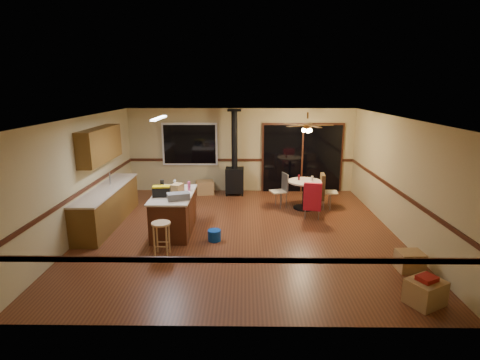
{
  "coord_description": "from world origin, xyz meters",
  "views": [
    {
      "loc": [
        0.1,
        -8.05,
        3.25
      ],
      "look_at": [
        0.0,
        0.3,
        1.15
      ],
      "focal_mm": 28.0,
      "sensor_mm": 36.0,
      "label": 1
    }
  ],
  "objects_px": {
    "chair_near": "(313,197)",
    "box_corner_a": "(425,292)",
    "kitchen_island": "(174,213)",
    "chair_right": "(323,187)",
    "bar_stool": "(162,239)",
    "toolbox_grey": "(178,196)",
    "box_corner_b": "(410,261)",
    "chair_left": "(282,186)",
    "wood_stove": "(235,171)",
    "box_under_window": "(205,187)",
    "dining_table": "(305,190)",
    "blue_bucket": "(214,235)",
    "toolbox_black": "(161,192)"
  },
  "relations": [
    {
      "from": "chair_near",
      "to": "box_corner_a",
      "type": "bearing_deg",
      "value": -73.82
    },
    {
      "from": "kitchen_island",
      "to": "chair_right",
      "type": "relative_size",
      "value": 2.4
    },
    {
      "from": "bar_stool",
      "to": "box_corner_a",
      "type": "bearing_deg",
      "value": -20.73
    },
    {
      "from": "toolbox_grey",
      "to": "chair_right",
      "type": "height_order",
      "value": "toolbox_grey"
    },
    {
      "from": "toolbox_grey",
      "to": "box_corner_b",
      "type": "xyz_separation_m",
      "value": [
        4.41,
        -1.38,
        -0.79
      ]
    },
    {
      "from": "toolbox_grey",
      "to": "bar_stool",
      "type": "height_order",
      "value": "toolbox_grey"
    },
    {
      "from": "bar_stool",
      "to": "kitchen_island",
      "type": "bearing_deg",
      "value": 89.1
    },
    {
      "from": "chair_left",
      "to": "wood_stove",
      "type": "bearing_deg",
      "value": 137.65
    },
    {
      "from": "bar_stool",
      "to": "box_under_window",
      "type": "relative_size",
      "value": 1.32
    },
    {
      "from": "box_corner_a",
      "to": "box_corner_b",
      "type": "bearing_deg",
      "value": 78.1
    },
    {
      "from": "dining_table",
      "to": "box_under_window",
      "type": "xyz_separation_m",
      "value": [
        -2.85,
        1.4,
        -0.32
      ]
    },
    {
      "from": "chair_left",
      "to": "box_corner_a",
      "type": "xyz_separation_m",
      "value": [
        1.74,
        -4.74,
        -0.39
      ]
    },
    {
      "from": "kitchen_island",
      "to": "bar_stool",
      "type": "distance_m",
      "value": 1.25
    },
    {
      "from": "chair_near",
      "to": "chair_left",
      "type": "bearing_deg",
      "value": 123.1
    },
    {
      "from": "chair_near",
      "to": "box_under_window",
      "type": "bearing_deg",
      "value": 142.04
    },
    {
      "from": "dining_table",
      "to": "blue_bucket",
      "type": "bearing_deg",
      "value": -135.65
    },
    {
      "from": "wood_stove",
      "to": "chair_left",
      "type": "bearing_deg",
      "value": -42.35
    },
    {
      "from": "chair_left",
      "to": "chair_right",
      "type": "relative_size",
      "value": 0.74
    },
    {
      "from": "wood_stove",
      "to": "box_corner_a",
      "type": "relative_size",
      "value": 4.9
    },
    {
      "from": "toolbox_black",
      "to": "box_corner_a",
      "type": "bearing_deg",
      "value": -30.45
    },
    {
      "from": "bar_stool",
      "to": "blue_bucket",
      "type": "relative_size",
      "value": 2.38
    },
    {
      "from": "dining_table",
      "to": "chair_near",
      "type": "xyz_separation_m",
      "value": [
        0.06,
        -0.88,
        0.07
      ]
    },
    {
      "from": "toolbox_grey",
      "to": "box_corner_a",
      "type": "xyz_separation_m",
      "value": [
        4.18,
        -2.47,
        -0.78
      ]
    },
    {
      "from": "bar_stool",
      "to": "blue_bucket",
      "type": "xyz_separation_m",
      "value": [
        0.98,
        0.72,
        -0.22
      ]
    },
    {
      "from": "wood_stove",
      "to": "bar_stool",
      "type": "height_order",
      "value": "wood_stove"
    },
    {
      "from": "toolbox_grey",
      "to": "dining_table",
      "type": "bearing_deg",
      "value": 35.19
    },
    {
      "from": "wood_stove",
      "to": "dining_table",
      "type": "height_order",
      "value": "wood_stove"
    },
    {
      "from": "toolbox_black",
      "to": "chair_left",
      "type": "bearing_deg",
      "value": 35.66
    },
    {
      "from": "kitchen_island",
      "to": "dining_table",
      "type": "height_order",
      "value": "kitchen_island"
    },
    {
      "from": "box_corner_b",
      "to": "blue_bucket",
      "type": "bearing_deg",
      "value": 160.35
    },
    {
      "from": "kitchen_island",
      "to": "box_under_window",
      "type": "distance_m",
      "value": 3.13
    },
    {
      "from": "blue_bucket",
      "to": "box_corner_a",
      "type": "height_order",
      "value": "box_corner_a"
    },
    {
      "from": "toolbox_black",
      "to": "box_corner_b",
      "type": "relative_size",
      "value": 0.85
    },
    {
      "from": "chair_left",
      "to": "blue_bucket",
      "type": "bearing_deg",
      "value": -125.43
    },
    {
      "from": "box_corner_b",
      "to": "bar_stool",
      "type": "bearing_deg",
      "value": 172.85
    },
    {
      "from": "chair_right",
      "to": "box_under_window",
      "type": "height_order",
      "value": "chair_right"
    },
    {
      "from": "kitchen_island",
      "to": "bar_stool",
      "type": "height_order",
      "value": "kitchen_island"
    },
    {
      "from": "dining_table",
      "to": "chair_right",
      "type": "height_order",
      "value": "chair_right"
    },
    {
      "from": "kitchen_island",
      "to": "chair_right",
      "type": "xyz_separation_m",
      "value": [
        3.75,
        1.77,
        0.14
      ]
    },
    {
      "from": "chair_right",
      "to": "box_corner_a",
      "type": "bearing_deg",
      "value": -82.4
    },
    {
      "from": "wood_stove",
      "to": "chair_left",
      "type": "height_order",
      "value": "wood_stove"
    },
    {
      "from": "kitchen_island",
      "to": "toolbox_grey",
      "type": "distance_m",
      "value": 0.71
    },
    {
      "from": "toolbox_grey",
      "to": "toolbox_black",
      "type": "relative_size",
      "value": 1.24
    },
    {
      "from": "chair_near",
      "to": "box_corner_b",
      "type": "relative_size",
      "value": 1.59
    },
    {
      "from": "toolbox_black",
      "to": "chair_near",
      "type": "distance_m",
      "value": 3.68
    },
    {
      "from": "toolbox_grey",
      "to": "box_corner_a",
      "type": "height_order",
      "value": "toolbox_grey"
    },
    {
      "from": "bar_stool",
      "to": "box_corner_b",
      "type": "relative_size",
      "value": 1.54
    },
    {
      "from": "dining_table",
      "to": "toolbox_black",
      "type": "bearing_deg",
      "value": -150.99
    },
    {
      "from": "bar_stool",
      "to": "chair_left",
      "type": "distance_m",
      "value": 4.07
    },
    {
      "from": "chair_left",
      "to": "box_corner_b",
      "type": "xyz_separation_m",
      "value": [
        1.97,
        -3.66,
        -0.41
      ]
    }
  ]
}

